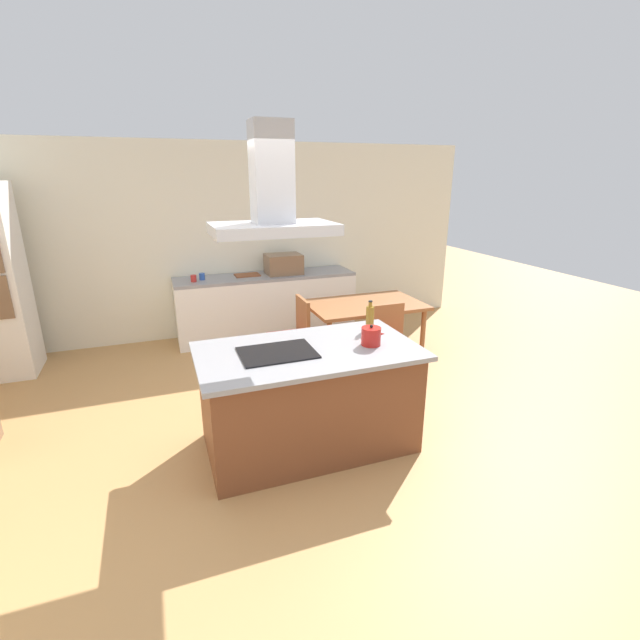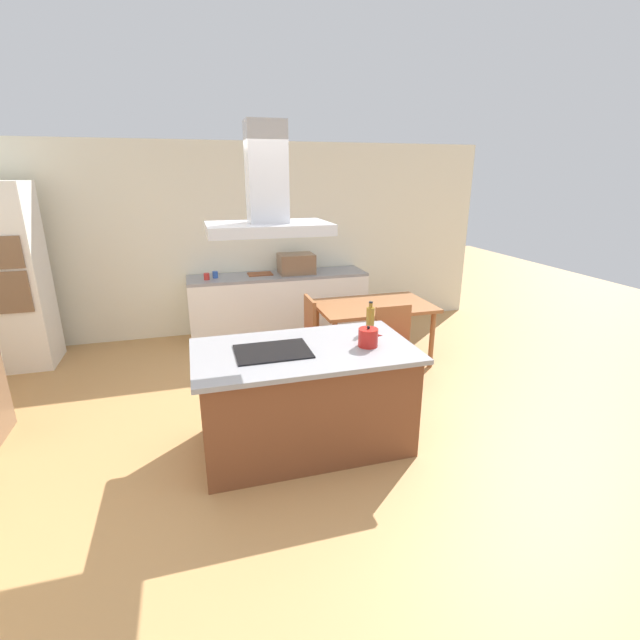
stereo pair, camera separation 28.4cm
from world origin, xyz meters
The scene contains 16 objects.
ground centered at (0.00, 1.50, 0.00)m, with size 16.00×16.00×0.00m, color tan.
wall_back centered at (0.00, 3.25, 1.35)m, with size 7.20×0.10×2.70m, color silver.
kitchen_island centered at (0.00, 0.00, 0.45)m, with size 1.82×1.02×0.90m.
cooktop centered at (-0.26, 0.00, 0.91)m, with size 0.60×0.44×0.01m, color black.
tea_kettle centered at (0.53, -0.09, 0.98)m, with size 0.22×0.17×0.18m.
olive_oil_bottle centered at (0.69, 0.25, 1.02)m, with size 0.07×0.07×0.28m.
back_counter centered at (0.35, 2.88, 0.45)m, with size 2.54×0.62×0.90m.
countertop_microwave centered at (0.61, 2.88, 1.04)m, with size 0.50×0.38×0.28m, color brown.
coffee_mug_red centered at (-0.65, 2.81, 0.95)m, with size 0.08×0.08×0.09m, color red.
coffee_mug_blue centered at (-0.53, 2.89, 0.95)m, with size 0.08×0.08×0.09m, color #2D56B2.
cutting_board centered at (0.09, 2.93, 0.91)m, with size 0.34×0.24×0.02m, color brown.
wall_oven_stack centered at (-2.90, 2.65, 1.10)m, with size 0.70×0.66×2.20m.
dining_table centered at (1.27, 1.54, 0.67)m, with size 1.40×0.90×0.75m.
chair_at_left_end centered at (0.35, 1.54, 0.51)m, with size 0.42×0.42×0.89m.
chair_facing_island centered at (1.27, 0.88, 0.51)m, with size 0.42×0.42×0.89m.
range_hood centered at (-0.26, 0.00, 2.10)m, with size 0.90×0.55×0.78m.
Camera 2 is at (-0.83, -3.34, 2.28)m, focal length 25.17 mm.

